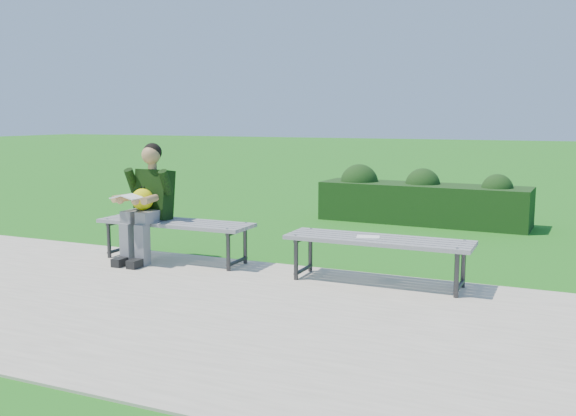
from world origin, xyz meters
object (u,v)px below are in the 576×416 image
object	(u,v)px
seated_boy	(147,199)
paper_sheet	(368,237)
hedge	(419,199)
bench_left	(175,226)
bench_right	(378,243)

from	to	relation	value
seated_boy	paper_sheet	xyz separation A→B (m)	(2.56, 0.04, -0.24)
hedge	paper_sheet	world-z (taller)	hedge
hedge	paper_sheet	bearing A→B (deg)	-84.69
bench_left	paper_sheet	bearing A→B (deg)	-1.34
bench_left	bench_right	xyz separation A→B (m)	(2.36, -0.05, 0.00)
bench_right	paper_sheet	xyz separation A→B (m)	(-0.10, -0.00, 0.06)
bench_left	seated_boy	xyz separation A→B (m)	(-0.30, -0.10, 0.30)
bench_right	seated_boy	distance (m)	2.67
seated_boy	paper_sheet	distance (m)	2.57
seated_boy	hedge	bearing A→B (deg)	60.68
bench_left	bench_right	bearing A→B (deg)	-1.28
hedge	bench_left	distance (m)	4.26
bench_right	seated_boy	xyz separation A→B (m)	(-2.66, -0.04, 0.30)
hedge	bench_right	size ratio (longest dim) A/B	1.77
bench_right	seated_boy	size ratio (longest dim) A/B	1.37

